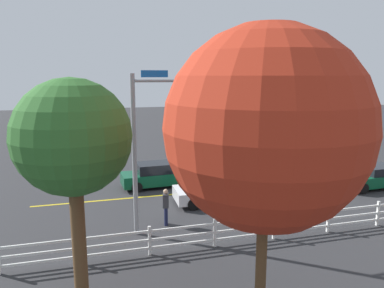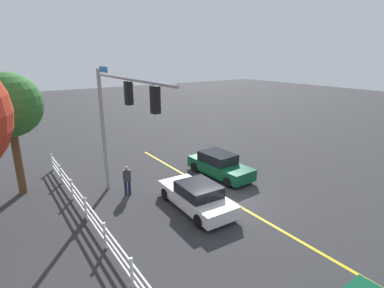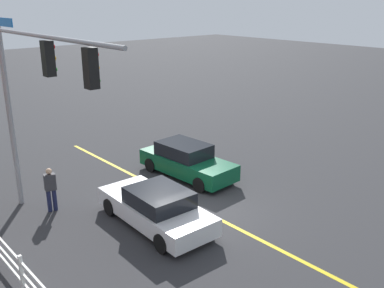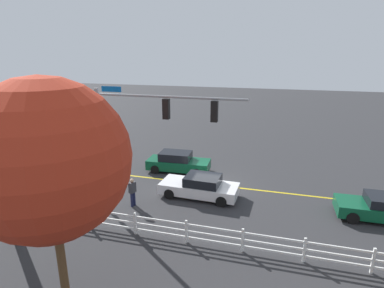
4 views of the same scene
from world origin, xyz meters
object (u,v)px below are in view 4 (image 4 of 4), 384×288
at_px(car_2, 178,162).
at_px(tree_1, 48,160).
at_px(car_1, 200,186).
at_px(car_0, 383,208).
at_px(tree_2, 1,141).
at_px(pedestrian, 133,191).

xyz_separation_m(car_2, tree_1, (-0.30, 13.36, 4.69)).
distance_m(car_1, tree_1, 11.04).
bearing_deg(car_0, tree_2, 20.98).
bearing_deg(car_1, pedestrian, 35.65).
bearing_deg(tree_2, car_2, -112.22).
relative_size(car_0, pedestrian, 2.68).
relative_size(car_2, pedestrian, 2.77).
distance_m(tree_1, tree_2, 5.40).
bearing_deg(tree_1, tree_2, -29.65).
bearing_deg(pedestrian, tree_1, -68.82).
height_order(car_0, pedestrian, pedestrian).
relative_size(car_2, tree_1, 0.59).
height_order(pedestrian, tree_2, tree_2).
height_order(car_0, tree_2, tree_2).
xyz_separation_m(car_0, tree_2, (17.01, 6.97, 4.28)).
height_order(pedestrian, tree_1, tree_1).
distance_m(pedestrian, tree_2, 7.19).
relative_size(car_0, car_1, 0.94).
xyz_separation_m(car_2, tree_2, (4.37, 10.70, 4.22)).
bearing_deg(tree_1, car_2, -88.71).
relative_size(car_1, pedestrian, 2.84).
bearing_deg(tree_2, car_1, -134.99).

